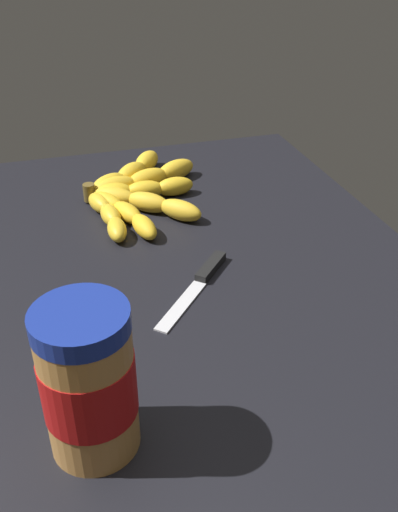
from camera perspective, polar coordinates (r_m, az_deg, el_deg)
The scene contains 4 objects.
ground_plane at distance 77.12cm, azimuth -0.87°, elevation -3.46°, with size 97.59×67.69×3.85cm, color black.
banana_bunch at distance 96.44cm, azimuth -6.41°, elevation 6.53°, with size 31.80×21.76×3.52cm.
peanut_butter_jar at distance 51.08cm, azimuth -11.13°, elevation -12.44°, with size 8.39×8.39×15.26cm.
butter_knife at distance 74.44cm, azimuth -0.01°, elevation -2.66°, with size 14.67×13.29×1.20cm.
Camera 1 is at (-60.50, 16.70, 42.88)cm, focal length 39.51 mm.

